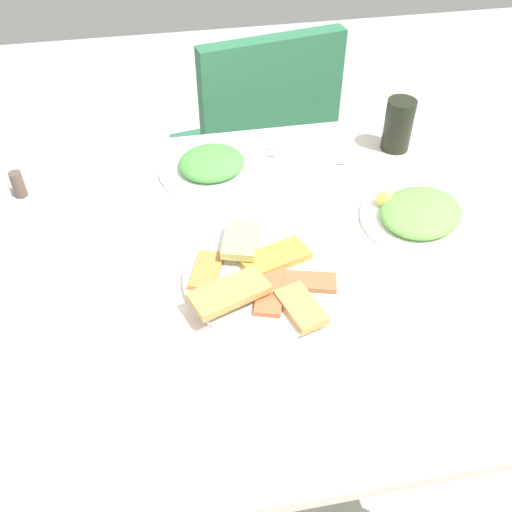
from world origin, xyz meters
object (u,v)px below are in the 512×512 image
at_px(dining_table, 251,291).
at_px(paper_napkin, 305,155).
at_px(pide_platter, 263,276).
at_px(salad_plate_greens, 211,165).
at_px(spoon, 303,149).
at_px(dining_chair, 257,150).
at_px(condiment_caddy, 12,192).
at_px(soda_can, 398,125).
at_px(fork, 307,157).
at_px(salad_plate_rice, 420,214).

xyz_separation_m(dining_table, paper_napkin, (0.19, 0.33, 0.08)).
relative_size(dining_table, pide_platter, 3.76).
relative_size(pide_platter, salad_plate_greens, 1.27).
bearing_deg(salad_plate_greens, spoon, 11.07).
bearing_deg(salad_plate_greens, dining_chair, 66.96).
bearing_deg(condiment_caddy, dining_chair, 37.77).
xyz_separation_m(salad_plate_greens, soda_can, (0.44, 0.02, 0.04)).
xyz_separation_m(soda_can, spoon, (-0.22, 0.03, -0.06)).
bearing_deg(fork, pide_platter, -93.12).
height_order(salad_plate_rice, condiment_caddy, condiment_caddy).
bearing_deg(spoon, salad_plate_greens, -151.86).
distance_m(soda_can, fork, 0.22).
bearing_deg(fork, salad_plate_greens, -155.70).
bearing_deg(fork, soda_can, 24.93).
height_order(pide_platter, condiment_caddy, condiment_caddy).
bearing_deg(soda_can, salad_plate_greens, -177.82).
bearing_deg(pide_platter, paper_napkin, 65.50).
bearing_deg(salad_plate_greens, pide_platter, -82.70).
bearing_deg(condiment_caddy, dining_table, -30.97).
xyz_separation_m(dining_table, fork, (0.19, 0.31, 0.09)).
bearing_deg(dining_table, soda_can, 38.54).
height_order(paper_napkin, fork, fork).
bearing_deg(pide_platter, dining_table, 102.62).
relative_size(salad_plate_rice, paper_napkin, 1.72).
height_order(fork, spoon, same).
relative_size(salad_plate_greens, spoon, 1.47).
relative_size(dining_chair, spoon, 5.70).
bearing_deg(paper_napkin, condiment_caddy, -174.98).
relative_size(dining_table, soda_can, 9.27).
xyz_separation_m(pide_platter, soda_can, (0.39, 0.38, 0.05)).
height_order(soda_can, fork, soda_can).
height_order(salad_plate_greens, salad_plate_rice, salad_plate_greens).
distance_m(salad_plate_greens, condiment_caddy, 0.42).
relative_size(pide_platter, fork, 1.68).
bearing_deg(salad_plate_greens, condiment_caddy, -175.76).
bearing_deg(dining_table, dining_chair, 78.35).
bearing_deg(spoon, condiment_caddy, -156.31).
bearing_deg(salad_plate_rice, spoon, 119.82).
bearing_deg(salad_plate_rice, pide_platter, -162.28).
bearing_deg(dining_chair, dining_table, -101.65).
distance_m(salad_plate_greens, fork, 0.22).
height_order(pide_platter, spoon, pide_platter).
relative_size(dining_chair, pide_platter, 3.05).
distance_m(soda_can, paper_napkin, 0.22).
xyz_separation_m(pide_platter, salad_plate_rice, (0.34, 0.11, 0.00)).
distance_m(dining_table, salad_plate_greens, 0.32).
distance_m(dining_chair, salad_plate_rice, 0.76).
bearing_deg(dining_table, fork, 58.95).
bearing_deg(spoon, paper_napkin, -72.93).
xyz_separation_m(pide_platter, condiment_caddy, (-0.47, 0.33, 0.01)).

